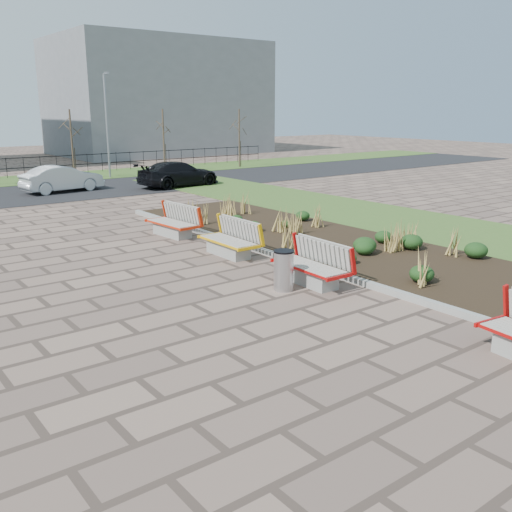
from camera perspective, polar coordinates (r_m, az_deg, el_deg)
ground at (r=9.91m, az=3.71°, el=-9.88°), size 120.00×120.00×0.00m
planting_bed at (r=17.44m, az=8.43°, el=1.00°), size 4.50×18.00×0.10m
planting_curb at (r=15.89m, az=2.55°, el=-0.10°), size 0.16×18.00×0.15m
grass_verge_near at (r=21.05m, az=17.52°, el=2.73°), size 5.00×38.00×0.04m
bench_b at (r=13.63m, az=5.40°, el=-0.79°), size 0.98×2.13×1.00m
bench_c at (r=16.22m, az=-2.81°, el=1.75°), size 0.92×2.11×1.00m
bench_d at (r=18.93m, az=-8.43°, el=3.47°), size 1.07×2.17×1.00m
litter_bin at (r=13.14m, az=2.78°, el=-1.49°), size 0.46×0.46×0.93m
car_silver at (r=30.36m, az=-18.81°, el=7.34°), size 4.11×1.86×1.31m
car_black at (r=31.04m, az=-7.76°, el=8.14°), size 4.73×2.27×1.33m
tree_d at (r=35.41m, az=-17.92°, el=10.56°), size 1.40×1.40×4.00m
tree_e at (r=37.86m, az=-9.22°, el=11.28°), size 1.40×1.40×4.00m
tree_f at (r=41.05m, az=-1.69°, el=11.70°), size 1.40×1.40×4.00m
lamp_east at (r=35.63m, az=-14.68°, el=12.42°), size 0.24×0.60×6.00m
building_grey at (r=55.25m, az=-9.74°, el=15.32°), size 18.00×12.00×10.00m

